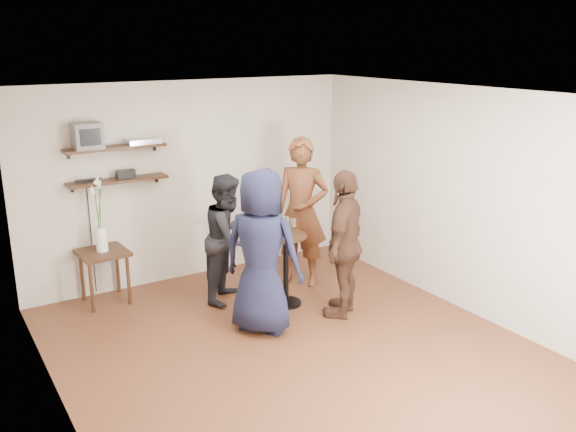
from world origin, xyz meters
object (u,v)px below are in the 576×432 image
(crt_monitor, at_px, (87,136))
(dvd_deck, at_px, (143,141))
(person_dark, at_px, (229,238))
(side_table, at_px, (103,260))
(radio, at_px, (126,174))
(person_plaid, at_px, (301,212))
(person_navy, at_px, (262,252))
(drinks_table, at_px, (286,260))
(person_brown, at_px, (345,244))

(crt_monitor, height_order, dvd_deck, crt_monitor)
(person_dark, bearing_deg, side_table, 109.93)
(crt_monitor, xyz_separation_m, radio, (0.42, 0.00, -0.50))
(side_table, height_order, person_plaid, person_plaid)
(dvd_deck, height_order, person_dark, dvd_deck)
(crt_monitor, height_order, radio, crt_monitor)
(dvd_deck, relative_size, person_navy, 0.22)
(crt_monitor, distance_m, side_table, 1.48)
(drinks_table, relative_size, person_navy, 0.49)
(crt_monitor, height_order, drinks_table, crt_monitor)
(person_plaid, xyz_separation_m, person_navy, (-1.10, -0.92, -0.06))
(radio, height_order, person_dark, radio)
(side_table, height_order, person_navy, person_navy)
(dvd_deck, bearing_deg, person_brown, -50.51)
(radio, distance_m, drinks_table, 2.20)
(person_dark, relative_size, person_brown, 0.91)
(drinks_table, bearing_deg, crt_monitor, 143.06)
(dvd_deck, relative_size, side_table, 0.61)
(crt_monitor, relative_size, drinks_table, 0.36)
(person_plaid, xyz_separation_m, person_brown, (-0.10, -1.05, -0.10))
(radio, xyz_separation_m, drinks_table, (1.43, -1.39, -0.95))
(side_table, bearing_deg, person_dark, -27.14)
(side_table, bearing_deg, drinks_table, -33.55)
(dvd_deck, xyz_separation_m, person_brown, (1.61, -1.96, -1.04))
(side_table, distance_m, person_dark, 1.52)
(person_navy, bearing_deg, person_plaid, -87.55)
(drinks_table, height_order, person_brown, person_brown)
(dvd_deck, relative_size, person_brown, 0.23)
(side_table, bearing_deg, person_plaid, -17.20)
(person_plaid, height_order, person_brown, person_plaid)
(dvd_deck, distance_m, person_plaid, 2.15)
(crt_monitor, xyz_separation_m, person_brown, (2.27, -1.96, -1.16))
(radio, bearing_deg, person_plaid, -24.80)
(radio, height_order, drinks_table, radio)
(drinks_table, bearing_deg, side_table, 146.45)
(crt_monitor, relative_size, dvd_deck, 0.80)
(dvd_deck, bearing_deg, person_dark, -51.10)
(dvd_deck, xyz_separation_m, person_plaid, (1.71, -0.90, -0.94))
(person_dark, distance_m, person_brown, 1.43)
(radio, bearing_deg, side_table, -156.38)
(person_navy, xyz_separation_m, person_brown, (1.00, -0.14, -0.05))
(crt_monitor, xyz_separation_m, person_dark, (1.35, -0.86, -1.23))
(drinks_table, bearing_deg, dvd_deck, 130.48)
(person_plaid, bearing_deg, person_navy, -92.45)
(side_table, relative_size, person_navy, 0.36)
(radio, relative_size, person_navy, 0.12)
(person_plaid, xyz_separation_m, person_dark, (-1.02, 0.04, -0.18))
(person_dark, relative_size, person_navy, 0.87)
(side_table, distance_m, person_navy, 2.10)
(drinks_table, relative_size, person_brown, 0.52)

